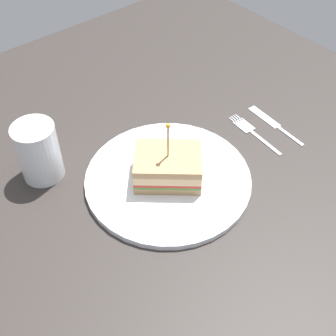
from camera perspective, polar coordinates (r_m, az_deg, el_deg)
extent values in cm
cube|color=#2D2826|center=(71.35, 0.00, -2.24)|extent=(104.07, 104.07, 2.00)
cylinder|color=white|center=(70.24, 0.00, -1.42)|extent=(25.93, 25.93, 1.00)
cube|color=tan|center=(69.64, -0.21, -0.65)|extent=(12.51, 12.27, 1.16)
cube|color=#478438|center=(69.07, -0.21, -0.21)|extent=(12.51, 12.27, 0.40)
cube|color=red|center=(68.75, -0.21, 0.05)|extent=(12.51, 12.27, 0.50)
cube|color=#E0B784|center=(68.07, -0.21, 0.61)|extent=(12.51, 12.27, 1.41)
cube|color=tan|center=(67.16, -0.22, 1.38)|extent=(12.51, 12.27, 1.16)
cylinder|color=tan|center=(64.96, -0.22, 3.40)|extent=(0.30, 0.30, 6.40)
sphere|color=orange|center=(62.84, -0.23, 5.55)|extent=(0.70, 0.70, 0.70)
cylinder|color=silver|center=(72.63, -15.80, 0.80)|extent=(5.72, 5.72, 5.32)
cylinder|color=white|center=(71.20, -16.13, 2.00)|extent=(6.50, 6.50, 9.58)
cube|color=silver|center=(78.54, 12.28, 3.21)|extent=(1.23, 7.37, 0.35)
cube|color=silver|center=(81.25, 9.64, 5.38)|extent=(2.50, 3.78, 0.35)
cube|color=silver|center=(82.83, 9.01, 6.39)|extent=(0.35, 2.01, 0.35)
cube|color=silver|center=(82.55, 8.75, 6.27)|extent=(0.35, 2.01, 0.35)
cube|color=silver|center=(82.27, 8.49, 6.14)|extent=(0.35, 2.01, 0.35)
cube|color=silver|center=(81.99, 8.23, 6.02)|extent=(0.35, 2.01, 0.35)
cube|color=silver|center=(81.22, 14.86, 4.31)|extent=(1.18, 7.61, 0.35)
cube|color=silver|center=(83.83, 12.14, 6.41)|extent=(2.03, 7.09, 0.24)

